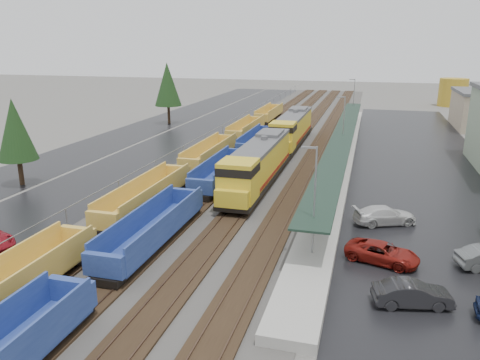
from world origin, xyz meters
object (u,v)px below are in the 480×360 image
object	(u,v)px
storage_tank	(453,92)
well_string_blue	(153,230)
locomotive_lead	(258,164)
parked_car_east_c	(385,215)
parked_car_east_a	(412,294)
locomotive_trail	(292,129)
well_string_yellow	(184,172)
parked_car_east_b	(382,253)

from	to	relation	value
storage_tank	well_string_blue	bearing A→B (deg)	-109.86
locomotive_lead	parked_car_east_c	distance (m)	14.30
parked_car_east_c	storage_tank	bearing A→B (deg)	-34.88
parked_car_east_a	parked_car_east_c	world-z (taller)	parked_car_east_c
well_string_blue	parked_car_east_a	xyz separation A→B (m)	(17.61, -3.67, -0.47)
locomotive_trail	storage_tank	distance (m)	61.51
well_string_blue	locomotive_trail	bearing A→B (deg)	83.81
locomotive_trail	parked_car_east_a	distance (m)	42.82
locomotive_lead	locomotive_trail	distance (m)	21.00
locomotive_trail	well_string_yellow	xyz separation A→B (m)	(-8.00, -21.27, -1.32)
parked_car_east_b	locomotive_trail	bearing A→B (deg)	35.72
storage_tank	parked_car_east_b	distance (m)	91.21
locomotive_trail	storage_tank	bearing A→B (deg)	61.94
well_string_yellow	parked_car_east_b	bearing A→B (deg)	-35.01
parked_car_east_b	parked_car_east_c	size ratio (longest dim) A/B	0.96
well_string_blue	parked_car_east_c	bearing A→B (deg)	28.55
parked_car_east_b	storage_tank	bearing A→B (deg)	6.20
parked_car_east_b	parked_car_east_c	world-z (taller)	parked_car_east_c
locomotive_lead	well_string_blue	distance (m)	16.43
locomotive_trail	parked_car_east_b	world-z (taller)	locomotive_trail
locomotive_trail	well_string_yellow	distance (m)	22.77
well_string_blue	storage_tank	size ratio (longest dim) A/B	12.43
storage_tank	parked_car_east_c	bearing A→B (deg)	-101.40
locomotive_lead	parked_car_east_b	xyz separation A→B (m)	(12.06, -14.32, -1.82)
locomotive_trail	well_string_blue	size ratio (longest dim) A/B	0.26
parked_car_east_c	locomotive_lead	bearing A→B (deg)	37.00
well_string_yellow	parked_car_east_b	size ratio (longest dim) A/B	20.91
locomotive_lead	storage_tank	world-z (taller)	storage_tank
well_string_yellow	parked_car_east_b	distance (m)	24.49
locomotive_trail	parked_car_east_b	xyz separation A→B (m)	(12.06, -35.32, -1.82)
locomotive_trail	parked_car_east_a	world-z (taller)	locomotive_trail
locomotive_lead	locomotive_trail	bearing A→B (deg)	90.00
locomotive_trail	storage_tank	size ratio (longest dim) A/B	3.23
well_string_yellow	storage_tank	distance (m)	84.12
parked_car_east_a	parked_car_east_c	xyz separation A→B (m)	(-1.26, 12.57, 0.02)
storage_tank	parked_car_east_a	bearing A→B (deg)	-99.18
well_string_yellow	locomotive_trail	bearing A→B (deg)	69.39
storage_tank	parked_car_east_c	world-z (taller)	storage_tank
locomotive_trail	well_string_yellow	bearing A→B (deg)	-110.61
parked_car_east_b	well_string_blue	bearing A→B (deg)	112.43
locomotive_lead	parked_car_east_a	bearing A→B (deg)	-55.17
storage_tank	locomotive_trail	bearing A→B (deg)	-118.06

